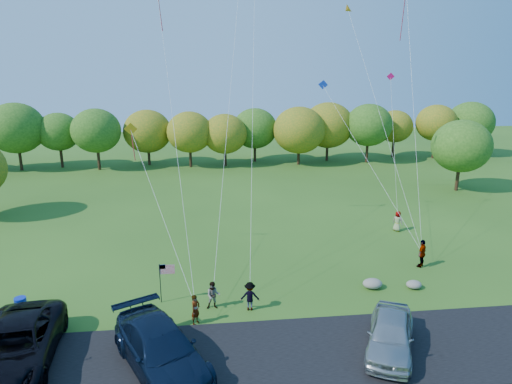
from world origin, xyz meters
TOP-DOWN VIEW (x-y plane):
  - ground at (0.00, 0.00)m, footprint 140.00×140.00m
  - asphalt_lane at (0.00, -4.00)m, footprint 44.00×6.00m
  - treeline at (0.57, 35.72)m, footprint 75.96×26.85m
  - minivan_dark at (-10.89, -3.38)m, footprint 3.84×7.27m
  - minivan_navy at (-4.54, -4.33)m, footprint 5.40×7.17m
  - minivan_silver at (5.89, -4.21)m, footprint 3.98×5.41m
  - flyer_a at (-3.10, -0.80)m, footprint 0.66×0.70m
  - flyer_b at (-2.16, 0.64)m, footprint 0.78×0.62m
  - flyer_c at (-0.19, 0.28)m, footprint 1.11×0.73m
  - flyer_d at (11.60, 4.43)m, footprint 1.12×1.11m
  - flyer_e at (12.77, 11.06)m, footprint 0.91×0.95m
  - trash_barrel at (-12.44, 1.31)m, footprint 0.61×0.61m
  - flag_assembly at (-4.82, 1.64)m, footprint 0.86×0.56m
  - boulder_near at (7.34, 1.91)m, footprint 1.17×0.92m
  - boulder_far at (9.80, 1.61)m, footprint 0.92×0.77m

SIDE VIEW (x-z plane):
  - ground at x=0.00m, z-range 0.00..0.00m
  - asphalt_lane at x=0.00m, z-range 0.00..0.06m
  - boulder_far at x=9.80m, z-range 0.00..0.48m
  - boulder_near at x=7.34m, z-range 0.00..0.59m
  - trash_barrel at x=-12.44m, z-range 0.00..0.91m
  - flyer_b at x=-2.16m, z-range 0.00..1.57m
  - flyer_a at x=-3.10m, z-range 0.00..1.62m
  - flyer_c at x=-0.19m, z-range 0.00..1.62m
  - flyer_e at x=12.77m, z-range 0.00..1.64m
  - minivan_silver at x=5.89m, z-range 0.06..1.77m
  - flyer_d at x=11.60m, z-range 0.00..1.90m
  - minivan_navy at x=-4.54m, z-range 0.06..1.99m
  - minivan_dark at x=-10.89m, z-range 0.06..2.01m
  - flag_assembly at x=-4.82m, z-range 0.56..2.88m
  - treeline at x=0.57m, z-range 0.60..8.86m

